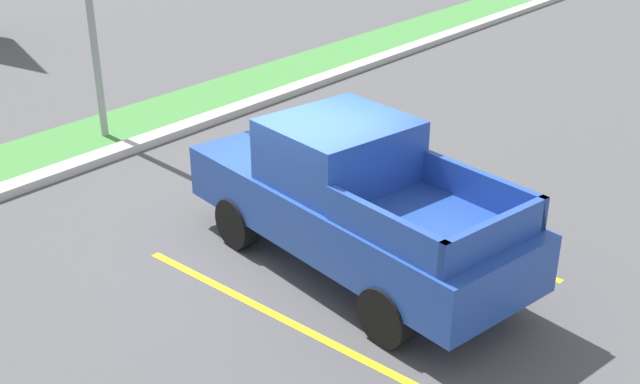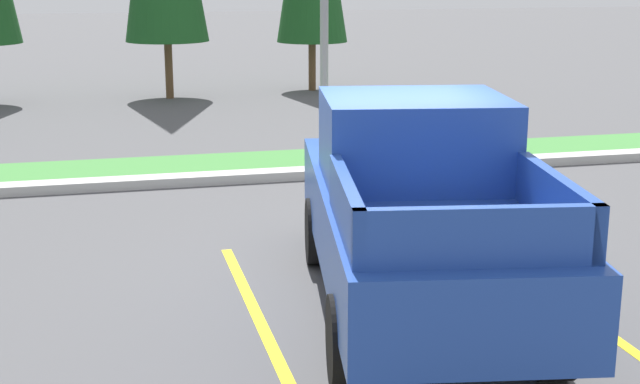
# 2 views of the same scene
# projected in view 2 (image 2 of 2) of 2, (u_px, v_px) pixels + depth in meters

# --- Properties ---
(ground_plane) EXTENTS (120.00, 120.00, 0.00)m
(ground_plane) POSITION_uv_depth(u_px,v_px,m) (378.00, 282.00, 9.70)
(ground_plane) COLOR #4C4C4F
(parking_line_near) EXTENTS (0.12, 4.80, 0.01)m
(parking_line_near) POSITION_uv_depth(u_px,v_px,m) (261.00, 325.00, 8.54)
(parking_line_near) COLOR yellow
(parking_line_near) RESTS_ON ground
(parking_line_far) EXTENTS (0.12, 4.80, 0.01)m
(parking_line_far) POSITION_uv_depth(u_px,v_px,m) (557.00, 297.00, 9.25)
(parking_line_far) COLOR yellow
(parking_line_far) RESTS_ON ground
(curb_strip) EXTENTS (56.00, 0.40, 0.15)m
(curb_strip) POSITION_uv_depth(u_px,v_px,m) (285.00, 174.00, 14.39)
(curb_strip) COLOR #B2B2AD
(curb_strip) RESTS_ON ground
(grass_median) EXTENTS (56.00, 1.80, 0.06)m
(grass_median) POSITION_uv_depth(u_px,v_px,m) (272.00, 163.00, 15.44)
(grass_median) COLOR #42843D
(grass_median) RESTS_ON ground
(pickup_truck_main) EXTENTS (2.74, 5.47, 2.10)m
(pickup_truck_main) POSITION_uv_depth(u_px,v_px,m) (417.00, 208.00, 8.69)
(pickup_truck_main) COLOR black
(pickup_truck_main) RESTS_ON ground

